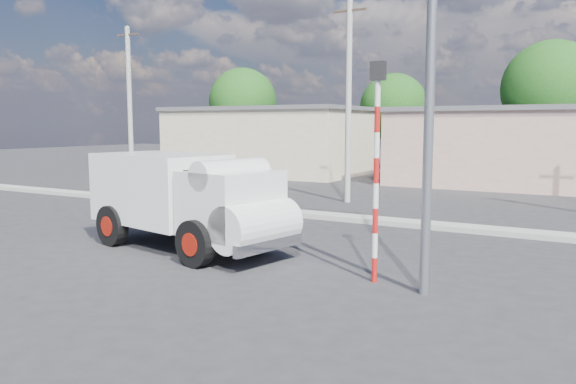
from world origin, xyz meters
The scene contains 10 objects.
ground_plane centered at (0.00, 0.00, 0.00)m, with size 120.00×120.00×0.00m, color #2A292C.
median centered at (0.00, 8.00, 0.08)m, with size 40.00×0.80×0.16m, color #99968E.
truck centered at (-1.95, 1.95, 1.32)m, with size 6.08×3.22×2.39m.
bicycle centered at (-0.67, 2.25, 0.44)m, with size 0.59×1.68×0.88m, color black.
cyclist centered at (-0.67, 2.25, 0.83)m, with size 0.61×0.40×1.67m, color silver.
traffic_pole centered at (3.20, 1.50, 2.59)m, with size 0.28×0.18×4.36m.
streetlight centered at (4.14, 1.20, 4.96)m, with size 2.34×0.22×9.00m.
building_row centered at (1.10, 22.00, 2.13)m, with size 37.80×7.30×4.44m.
tree_row centered at (-2.27, 28.62, 4.83)m, with size 34.13×7.32×8.10m.
utility_poles centered at (3.25, 12.00, 4.07)m, with size 35.40×0.24×8.00m.
Camera 1 is at (7.14, -8.92, 3.15)m, focal length 35.00 mm.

